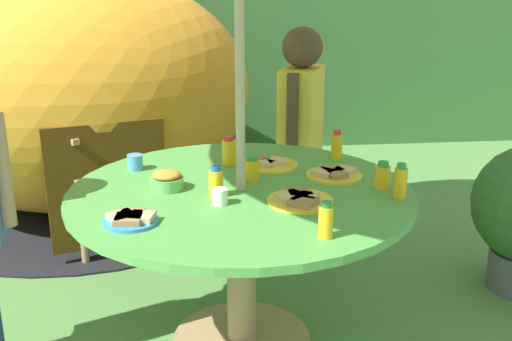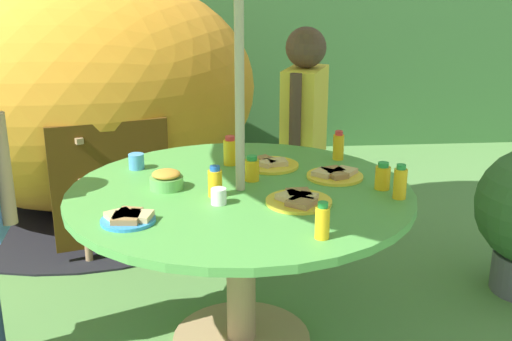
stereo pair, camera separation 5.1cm
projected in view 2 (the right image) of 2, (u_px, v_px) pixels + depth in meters
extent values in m
cube|color=#33602D|center=(218.00, 23.00, 5.46)|extent=(9.00, 0.70, 2.05)
cylinder|color=tan|center=(242.00, 339.00, 2.67)|extent=(0.57, 0.57, 0.03)
cylinder|color=tan|center=(241.00, 272.00, 2.57)|extent=(0.12, 0.12, 0.65)
cylinder|color=#519E47|center=(240.00, 193.00, 2.47)|extent=(1.34, 1.34, 0.03)
cylinder|color=#B7AD8C|center=(239.00, 81.00, 2.33)|extent=(0.04, 0.04, 2.22)
cylinder|color=tan|center=(86.00, 224.00, 3.32)|extent=(0.04, 0.04, 0.44)
cylinder|color=tan|center=(159.00, 206.00, 3.57)|extent=(0.04, 0.04, 0.44)
cylinder|color=tan|center=(59.00, 202.00, 3.63)|extent=(0.04, 0.04, 0.44)
cylinder|color=tan|center=(128.00, 187.00, 3.87)|extent=(0.04, 0.04, 0.44)
cube|color=tan|center=(105.00, 165.00, 3.53)|extent=(0.63, 0.63, 0.04)
cube|color=tan|center=(88.00, 115.00, 3.60)|extent=(0.42, 0.28, 0.45)
cube|color=tan|center=(64.00, 133.00, 3.34)|extent=(0.27, 0.40, 0.03)
cube|color=tan|center=(138.00, 121.00, 3.58)|extent=(0.27, 0.40, 0.03)
ellipsoid|color=orange|center=(85.00, 89.00, 4.06)|extent=(2.65, 2.47, 1.50)
cylinder|color=black|center=(94.00, 198.00, 4.30)|extent=(2.78, 2.78, 0.01)
cube|color=#4B310D|center=(111.00, 185.00, 3.33)|extent=(0.60, 0.20, 0.67)
cylinder|color=#3F3F47|center=(305.00, 199.00, 3.51)|extent=(0.08, 0.08, 0.55)
cylinder|color=#3F3F47|center=(299.00, 208.00, 3.39)|extent=(0.08, 0.08, 0.55)
cube|color=yellow|center=(304.00, 113.00, 3.29)|extent=(0.29, 0.36, 0.46)
cylinder|color=#4C3828|center=(313.00, 101.00, 3.45)|extent=(0.06, 0.06, 0.42)
cylinder|color=#4C3828|center=(295.00, 116.00, 3.13)|extent=(0.06, 0.06, 0.42)
sphere|color=#4C3828|center=(306.00, 47.00, 3.19)|extent=(0.21, 0.21, 0.21)
cylinder|color=tan|center=(3.00, 169.00, 2.30)|extent=(0.06, 0.06, 0.42)
cylinder|color=#66B259|center=(167.00, 183.00, 2.46)|extent=(0.13, 0.13, 0.05)
ellipsoid|color=gold|center=(166.00, 174.00, 2.45)|extent=(0.11, 0.11, 0.03)
cylinder|color=#338CD8|center=(128.00, 220.00, 2.15)|extent=(0.19, 0.19, 0.01)
cube|color=tan|center=(139.00, 216.00, 2.15)|extent=(0.10, 0.10, 0.02)
cube|color=#9E7547|center=(129.00, 213.00, 2.17)|extent=(0.09, 0.09, 0.02)
cube|color=tan|center=(120.00, 216.00, 2.15)|extent=(0.12, 0.12, 0.02)
cube|color=#9E7547|center=(126.00, 218.00, 2.13)|extent=(0.10, 0.10, 0.02)
cylinder|color=yellow|center=(271.00, 165.00, 2.73)|extent=(0.24, 0.24, 0.01)
cube|color=tan|center=(277.00, 162.00, 2.72)|extent=(0.09, 0.09, 0.02)
cube|color=#9E7547|center=(264.00, 159.00, 2.77)|extent=(0.08, 0.08, 0.02)
cube|color=tan|center=(267.00, 163.00, 2.71)|extent=(0.09, 0.09, 0.02)
cylinder|color=yellow|center=(299.00, 201.00, 2.32)|extent=(0.24, 0.24, 0.01)
cube|color=tan|center=(307.00, 197.00, 2.31)|extent=(0.09, 0.09, 0.02)
cube|color=#9E7547|center=(299.00, 194.00, 2.35)|extent=(0.09, 0.09, 0.02)
cube|color=tan|center=(292.00, 197.00, 2.32)|extent=(0.13, 0.13, 0.02)
cube|color=#9E7547|center=(301.00, 202.00, 2.27)|extent=(0.12, 0.12, 0.02)
cylinder|color=yellow|center=(335.00, 176.00, 2.59)|extent=(0.23, 0.23, 0.01)
cube|color=tan|center=(345.00, 171.00, 2.61)|extent=(0.11, 0.11, 0.02)
cube|color=#9E7547|center=(333.00, 171.00, 2.61)|extent=(0.10, 0.10, 0.02)
cube|color=tan|center=(324.00, 173.00, 2.58)|extent=(0.11, 0.11, 0.02)
cube|color=#9E7547|center=(338.00, 175.00, 2.55)|extent=(0.08, 0.08, 0.02)
cylinder|color=yellow|center=(322.00, 223.00, 2.01)|extent=(0.05, 0.05, 0.10)
cylinder|color=green|center=(323.00, 205.00, 1.99)|extent=(0.03, 0.03, 0.02)
cylinder|color=yellow|center=(383.00, 178.00, 2.45)|extent=(0.06, 0.06, 0.09)
cylinder|color=green|center=(383.00, 165.00, 2.44)|extent=(0.04, 0.04, 0.02)
cylinder|color=yellow|center=(215.00, 183.00, 2.38)|extent=(0.05, 0.05, 0.10)
cylinder|color=blue|center=(215.00, 168.00, 2.36)|extent=(0.04, 0.04, 0.02)
cylinder|color=yellow|center=(252.00, 170.00, 2.55)|extent=(0.06, 0.06, 0.09)
cylinder|color=green|center=(252.00, 158.00, 2.53)|extent=(0.04, 0.04, 0.02)
cylinder|color=yellow|center=(230.00, 152.00, 2.75)|extent=(0.06, 0.06, 0.11)
cylinder|color=red|center=(230.00, 138.00, 2.73)|extent=(0.04, 0.04, 0.02)
cylinder|color=yellow|center=(338.00, 147.00, 2.82)|extent=(0.05, 0.05, 0.11)
cylinder|color=red|center=(339.00, 133.00, 2.80)|extent=(0.03, 0.03, 0.02)
cylinder|color=yellow|center=(400.00, 184.00, 2.35)|extent=(0.05, 0.05, 0.11)
cylinder|color=green|center=(401.00, 167.00, 2.33)|extent=(0.03, 0.03, 0.02)
cylinder|color=#4C99D8|center=(136.00, 161.00, 2.70)|extent=(0.07, 0.07, 0.07)
cylinder|color=white|center=(219.00, 196.00, 2.30)|extent=(0.06, 0.06, 0.06)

